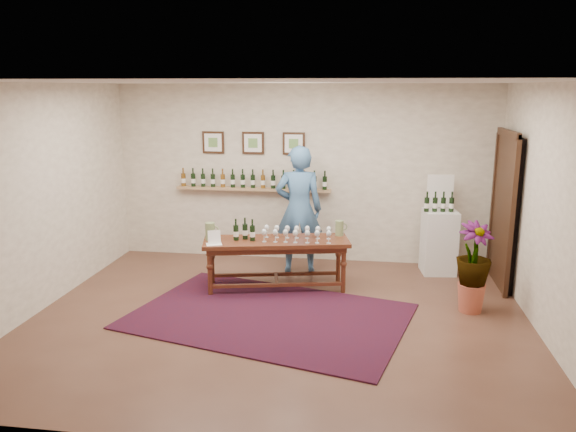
# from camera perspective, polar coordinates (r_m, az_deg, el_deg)

# --- Properties ---
(ground) EXTENTS (6.00, 6.00, 0.00)m
(ground) POSITION_cam_1_polar(r_m,az_deg,el_deg) (6.91, -0.96, -10.41)
(ground) COLOR #4C2D21
(ground) RESTS_ON ground
(room_shell) EXTENTS (6.00, 6.00, 6.00)m
(room_shell) POSITION_cam_1_polar(r_m,az_deg,el_deg) (8.35, 15.57, 1.28)
(room_shell) COLOR #EFE2CB
(room_shell) RESTS_ON ground
(rug) EXTENTS (3.69, 2.92, 0.02)m
(rug) POSITION_cam_1_polar(r_m,az_deg,el_deg) (6.98, -1.95, -10.11)
(rug) COLOR #4F0E13
(rug) RESTS_ON ground
(tasting_table) EXTENTS (2.07, 1.03, 0.70)m
(tasting_table) POSITION_cam_1_polar(r_m,az_deg,el_deg) (7.72, -1.20, -3.17)
(tasting_table) COLOR #421D10
(tasting_table) RESTS_ON ground
(table_glasses) EXTENTS (1.36, 0.38, 0.19)m
(table_glasses) POSITION_cam_1_polar(r_m,az_deg,el_deg) (7.63, 0.89, -1.81)
(table_glasses) COLOR silver
(table_glasses) RESTS_ON tasting_table
(table_bottles) EXTENTS (0.27, 0.17, 0.28)m
(table_bottles) POSITION_cam_1_polar(r_m,az_deg,el_deg) (7.68, -4.43, -1.39)
(table_bottles) COLOR black
(table_bottles) RESTS_ON tasting_table
(pitcher_left) EXTENTS (0.19, 0.19, 0.24)m
(pitcher_left) POSITION_cam_1_polar(r_m,az_deg,el_deg) (7.71, -7.91, -1.57)
(pitcher_left) COLOR #6F7F4F
(pitcher_left) RESTS_ON tasting_table
(pitcher_right) EXTENTS (0.17, 0.17, 0.22)m
(pitcher_right) POSITION_cam_1_polar(r_m,az_deg,el_deg) (7.91, 5.25, -1.23)
(pitcher_right) COLOR #6F7F4F
(pitcher_right) RESTS_ON tasting_table
(menu_card) EXTENTS (0.24, 0.21, 0.18)m
(menu_card) POSITION_cam_1_polar(r_m,az_deg,el_deg) (7.52, -7.51, -2.15)
(menu_card) COLOR white
(menu_card) RESTS_ON tasting_table
(display_pedestal) EXTENTS (0.53, 0.53, 0.96)m
(display_pedestal) POSITION_cam_1_polar(r_m,az_deg,el_deg) (8.72, 15.08, -2.55)
(display_pedestal) COLOR silver
(display_pedestal) RESTS_ON ground
(pedestal_bottles) EXTENTS (0.28, 0.10, 0.27)m
(pedestal_bottles) POSITION_cam_1_polar(r_m,az_deg,el_deg) (8.51, 15.11, 1.32)
(pedestal_bottles) COLOR black
(pedestal_bottles) RESTS_ON display_pedestal
(info_sign) EXTENTS (0.39, 0.06, 0.54)m
(info_sign) POSITION_cam_1_polar(r_m,az_deg,el_deg) (8.71, 15.20, 2.48)
(info_sign) COLOR white
(info_sign) RESTS_ON display_pedestal
(potted_plant) EXTENTS (0.68, 0.68, 0.99)m
(potted_plant) POSITION_cam_1_polar(r_m,az_deg,el_deg) (7.30, 18.29, -4.98)
(potted_plant) COLOR #AE513A
(potted_plant) RESTS_ON ground
(person) EXTENTS (0.75, 0.54, 1.92)m
(person) POSITION_cam_1_polar(r_m,az_deg,el_deg) (8.36, 1.11, 0.65)
(person) COLOR #3D6490
(person) RESTS_ON ground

